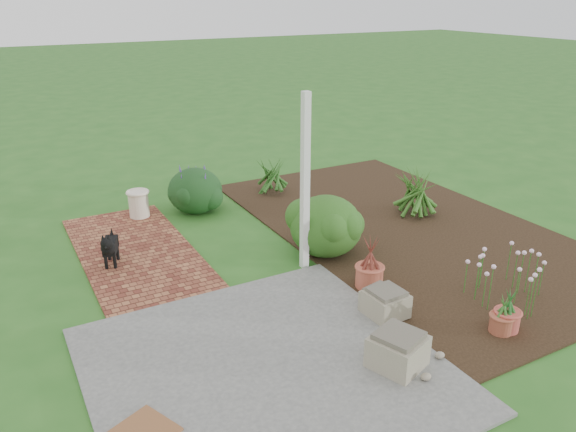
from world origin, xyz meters
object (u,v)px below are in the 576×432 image
evergreen_shrub (326,224)px  black_dog (110,246)px  stone_trough_near (398,351)px  cream_ceramic_urn (139,204)px

evergreen_shrub → black_dog: bearing=159.5°
stone_trough_near → cream_ceramic_urn: bearing=102.9°
evergreen_shrub → stone_trough_near: bearing=-106.9°
stone_trough_near → evergreen_shrub: bearing=73.1°
black_dog → evergreen_shrub: size_ratio=0.53×
evergreen_shrub → cream_ceramic_urn: bearing=126.8°
cream_ceramic_urn → evergreen_shrub: evergreen_shrub is taller
cream_ceramic_urn → black_dog: bearing=-116.8°
stone_trough_near → black_dog: bearing=119.0°
stone_trough_near → cream_ceramic_urn: size_ratio=1.11×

